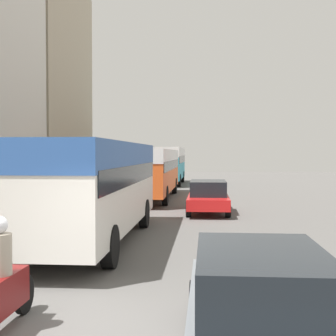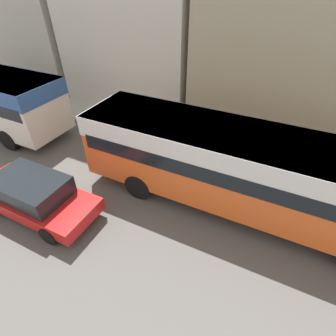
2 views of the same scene
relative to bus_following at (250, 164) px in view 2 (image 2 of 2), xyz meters
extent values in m
cylinder|color=black|center=(-1.28, -10.51, -1.36)|extent=(0.28, 1.00, 1.00)
cylinder|color=black|center=(1.04, -10.51, -1.36)|extent=(0.28, 1.00, 1.00)
cube|color=#EA5B23|center=(0.00, 0.00, -0.19)|extent=(2.54, 11.34, 2.35)
cube|color=white|center=(0.00, 0.00, 0.63)|extent=(2.56, 11.40, 0.70)
cube|color=black|center=(0.00, 0.00, 0.10)|extent=(2.59, 10.89, 0.52)
cylinder|color=black|center=(-1.17, -3.52, -1.36)|extent=(0.28, 1.00, 1.00)
cylinder|color=black|center=(1.17, -3.52, -1.36)|extent=(0.28, 1.00, 1.00)
cube|color=red|center=(3.31, -6.30, -1.31)|extent=(1.75, 4.48, 0.46)
cube|color=black|center=(3.31, -6.30, -0.76)|extent=(1.54, 2.46, 0.64)
cylinder|color=black|center=(2.51, -4.91, -1.54)|extent=(0.22, 0.64, 0.64)
cylinder|color=black|center=(4.12, -4.91, -1.54)|extent=(0.22, 0.64, 0.64)
cylinder|color=black|center=(2.51, -7.68, -1.54)|extent=(0.22, 0.64, 0.64)
camera|label=1|loc=(3.22, -26.87, 0.76)|focal=50.00mm
camera|label=2|loc=(7.07, 0.57, 4.96)|focal=28.00mm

